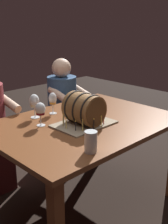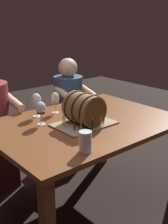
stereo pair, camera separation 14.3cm
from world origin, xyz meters
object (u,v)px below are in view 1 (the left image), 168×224
object	(u,v)px
wine_glass_amber	(53,100)
wine_glass_red	(40,110)
barrel_cake	(84,110)
wine_glass_white	(34,102)
dining_table	(83,133)
person_seated_right	(63,116)
beer_pint	(91,142)

from	to	relation	value
wine_glass_amber	wine_glass_red	bearing A→B (deg)	-146.49
barrel_cake	wine_glass_white	size ratio (longest dim) A/B	2.27
dining_table	wine_glass_white	xyz separation A→B (m)	(-0.21, 0.34, 0.23)
dining_table	barrel_cake	size ratio (longest dim) A/B	3.23
barrel_cake	wine_glass_red	distance (m)	0.32
wine_glass_red	person_seated_right	distance (m)	1.01
beer_pint	person_seated_right	xyz separation A→B (m)	(0.77, 1.18, -0.32)
barrel_cake	person_seated_right	bearing A→B (deg)	59.67
wine_glass_red	beer_pint	world-z (taller)	wine_glass_red
wine_glass_amber	dining_table	bearing A→B (deg)	-82.13
wine_glass_red	person_seated_right	bearing A→B (deg)	40.17
wine_glass_amber	wine_glass_white	size ratio (longest dim) A/B	0.93
wine_glass_red	wine_glass_white	bearing A→B (deg)	67.70
dining_table	barrel_cake	world-z (taller)	barrel_cake
dining_table	person_seated_right	size ratio (longest dim) A/B	1.26
barrel_cake	wine_glass_red	size ratio (longest dim) A/B	2.46
wine_glass_white	person_seated_right	size ratio (longest dim) A/B	0.17
dining_table	barrel_cake	distance (m)	0.22
barrel_cake	beer_pint	xyz separation A→B (m)	(-0.29, -0.36, -0.05)
dining_table	beer_pint	world-z (taller)	beer_pint
person_seated_right	beer_pint	bearing A→B (deg)	-123.28
dining_table	person_seated_right	world-z (taller)	person_seated_right
wine_glass_red	beer_pint	bearing A→B (deg)	-95.19
wine_glass_white	wine_glass_red	bearing A→B (deg)	-112.30
barrel_cake	wine_glass_amber	world-z (taller)	barrel_cake
dining_table	wine_glass_red	distance (m)	0.39
barrel_cake	person_seated_right	world-z (taller)	person_seated_right
barrel_cake	wine_glass_red	world-z (taller)	barrel_cake
wine_glass_white	barrel_cake	bearing A→B (deg)	-66.73
barrel_cake	wine_glass_amber	size ratio (longest dim) A/B	2.45
barrel_cake	wine_glass_amber	bearing A→B (deg)	90.08
dining_table	barrel_cake	xyz separation A→B (m)	(-0.04, -0.05, 0.21)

